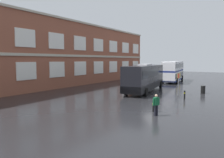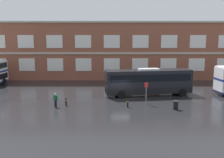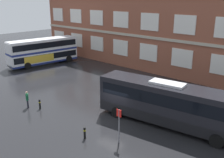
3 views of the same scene
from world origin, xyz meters
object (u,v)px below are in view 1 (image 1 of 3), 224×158
at_px(double_decker_middle, 173,71).
at_px(station_litter_bin, 203,90).
at_px(safety_bollard_west, 185,95).
at_px(safety_bollard_east, 154,106).
at_px(waiting_passenger, 156,104).
at_px(bus_stand_flag, 178,82).
at_px(touring_coach, 145,78).

height_order(double_decker_middle, station_litter_bin, double_decker_middle).
height_order(safety_bollard_west, safety_bollard_east, same).
relative_size(double_decker_middle, station_litter_bin, 10.91).
bearing_deg(waiting_passenger, safety_bollard_east, 30.42).
xyz_separation_m(double_decker_middle, safety_bollard_west, (-18.45, -6.93, -1.66)).
height_order(waiting_passenger, station_litter_bin, waiting_passenger).
distance_m(bus_stand_flag, safety_bollard_east, 9.81).
height_order(touring_coach, station_litter_bin, touring_coach).
xyz_separation_m(safety_bollard_west, safety_bollard_east, (-7.40, 0.70, 0.00)).
relative_size(safety_bollard_west, safety_bollard_east, 1.00).
distance_m(station_litter_bin, safety_bollard_east, 12.94).
bearing_deg(double_decker_middle, bus_stand_flag, -160.96).
relative_size(touring_coach, safety_bollard_east, 12.89).
bearing_deg(touring_coach, safety_bollard_east, -152.40).
bearing_deg(safety_bollard_east, waiting_passenger, -149.58).
xyz_separation_m(station_litter_bin, safety_bollard_east, (-12.83, 1.69, -0.03)).
relative_size(bus_stand_flag, station_litter_bin, 2.62).
bearing_deg(bus_stand_flag, touring_coach, 79.21).
distance_m(bus_stand_flag, safety_bollard_west, 2.93).
bearing_deg(safety_bollard_west, bus_stand_flag, 30.34).
relative_size(double_decker_middle, safety_bollard_west, 11.83).
distance_m(double_decker_middle, waiting_passenger, 27.85).
xyz_separation_m(double_decker_middle, touring_coach, (-15.19, -0.65, -0.24)).
bearing_deg(bus_stand_flag, safety_bollard_east, -176.14).
bearing_deg(touring_coach, safety_bollard_west, -117.46).
height_order(touring_coach, bus_stand_flag, touring_coach).
relative_size(waiting_passenger, station_litter_bin, 1.65).
xyz_separation_m(double_decker_middle, bus_stand_flag, (-16.13, -5.57, -0.51)).
xyz_separation_m(waiting_passenger, safety_bollard_east, (1.12, 0.66, -0.44)).
bearing_deg(safety_bollard_west, safety_bollard_east, 174.56).
relative_size(double_decker_middle, bus_stand_flag, 4.16).
bearing_deg(bus_stand_flag, station_litter_bin, -37.10).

